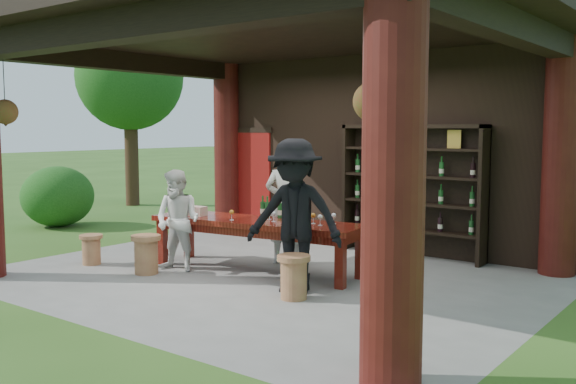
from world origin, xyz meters
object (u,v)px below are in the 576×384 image
Objects in this scene: stool_near_left at (146,253)px; stool_near_right at (294,276)px; host at (286,205)px; guest_woman at (178,221)px; stool_far_left at (91,249)px; wine_shelf at (412,191)px; tasting_table at (256,228)px; guest_man at (295,216)px; napkin_basket at (197,211)px.

stool_near_left is 2.48m from stool_near_right.
host is 1.23× the size of guest_woman.
stool_near_right is at bearing 4.19° from stool_near_left.
stool_near_right is 3.63m from stool_far_left.
wine_shelf is 2.69m from tasting_table.
wine_shelf is 3.31m from stool_near_right.
stool_far_left is 3.03m from host.
wine_shelf is 5.28× the size of stool_far_left.
stool_near_right is (0.04, -3.22, -0.78)m from wine_shelf.
wine_shelf is 5.06m from stool_far_left.
wine_shelf reaches higher than stool_near_left.
guest_woman reaches higher than stool_far_left.
host reaches higher than stool_far_left.
stool_near_right is at bearing -17.82° from guest_woman.
stool_near_left is at bearing 175.42° from guest_man.
tasting_table is at bearing 135.60° from guest_man.
guest_man reaches higher than host.
guest_man is at bearing 11.63° from stool_near_left.
stool_near_right is 0.37× the size of guest_woman.
wine_shelf reaches higher than stool_far_left.
napkin_basket is (-2.12, 0.40, -0.15)m from guest_man.
tasting_table is at bearing 12.00° from napkin_basket.
wine_shelf is at bearing 48.06° from napkin_basket.
guest_woman is (1.37, 0.50, 0.49)m from stool_far_left.
napkin_basket is at bearing 163.51° from stool_near_right.
guest_man is at bearing -10.40° from guest_woman.
guest_man is at bearing 125.06° from stool_near_right.
wine_shelf reaches higher than host.
stool_near_right is 2.48m from napkin_basket.
guest_woman is (-0.91, -0.67, 0.10)m from tasting_table.
stool_far_left is at bearing -135.71° from wine_shelf.
host is 1.35m from napkin_basket.
stool_near_left is (-1.13, -1.08, -0.34)m from tasting_table.
stool_near_right is (2.47, 0.18, -0.01)m from stool_near_left.
stool_far_left is at bearing 16.50° from host.
napkin_basket is at bearing 86.55° from guest_woman.
stool_near_right is at bearing 4.25° from stool_far_left.
wine_shelf is 1.24× the size of guest_man.
stool_far_left is at bearing -172.07° from guest_woman.
wine_shelf is at bearing 90.79° from stool_near_right.
napkin_basket reaches higher than stool_near_right.
guest_woman is at bearing 61.62° from stool_near_left.
stool_far_left is (-3.58, -3.49, -0.82)m from wine_shelf.
host reaches higher than napkin_basket.
stool_near_left is 1.03m from napkin_basket.
guest_woman reaches higher than stool_near_right.
wine_shelf is at bearing 54.48° from stool_near_left.
guest_woman is at bearing -143.86° from tasting_table.
host is at bearing 114.51° from guest_man.
napkin_basket is at bearing 19.87° from host.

